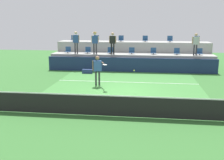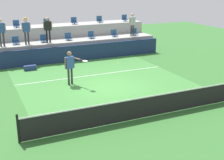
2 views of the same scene
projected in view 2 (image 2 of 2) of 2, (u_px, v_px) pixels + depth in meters
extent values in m
plane|color=#336B2D|center=(110.00, 87.00, 16.33)|extent=(40.00, 40.00, 0.00)
cube|color=#3D7F38|center=(102.00, 82.00, 17.19)|extent=(9.00, 10.00, 0.01)
cube|color=white|center=(93.00, 75.00, 18.40)|extent=(9.00, 0.06, 0.00)
cylinder|color=black|center=(18.00, 129.00, 10.65)|extent=(0.08, 0.08, 1.07)
cube|color=black|center=(150.00, 106.00, 12.72)|extent=(10.40, 0.01, 0.87)
cube|color=white|center=(150.00, 96.00, 12.58)|extent=(10.40, 0.02, 0.05)
cube|color=navy|center=(74.00, 53.00, 21.35)|extent=(13.00, 0.16, 1.10)
cube|color=#9E9E99|center=(68.00, 49.00, 22.46)|extent=(13.00, 1.80, 1.25)
cube|color=#9E9E99|center=(61.00, 39.00, 23.89)|extent=(13.00, 1.80, 2.10)
cylinder|color=#2D2D33|center=(16.00, 44.00, 20.70)|extent=(0.08, 0.08, 0.10)
cube|color=navy|center=(16.00, 43.00, 20.68)|extent=(0.44, 0.40, 0.04)
cube|color=navy|center=(15.00, 39.00, 20.77)|extent=(0.44, 0.04, 0.38)
cylinder|color=#2D2D33|center=(44.00, 42.00, 21.43)|extent=(0.08, 0.08, 0.10)
cube|color=navy|center=(44.00, 41.00, 21.41)|extent=(0.44, 0.40, 0.04)
cube|color=navy|center=(43.00, 37.00, 21.50)|extent=(0.44, 0.04, 0.38)
cylinder|color=#2D2D33|center=(69.00, 40.00, 22.12)|extent=(0.08, 0.08, 0.10)
cube|color=navy|center=(69.00, 39.00, 22.10)|extent=(0.44, 0.40, 0.04)
cube|color=navy|center=(68.00, 35.00, 22.19)|extent=(0.44, 0.04, 0.38)
cylinder|color=#2D2D33|center=(92.00, 38.00, 22.80)|extent=(0.08, 0.08, 0.10)
cube|color=navy|center=(92.00, 37.00, 22.78)|extent=(0.44, 0.40, 0.04)
cube|color=navy|center=(91.00, 34.00, 22.87)|extent=(0.44, 0.04, 0.38)
cylinder|color=#2D2D33|center=(115.00, 36.00, 23.53)|extent=(0.08, 0.08, 0.10)
cube|color=navy|center=(115.00, 35.00, 23.51)|extent=(0.44, 0.40, 0.04)
cube|color=navy|center=(114.00, 32.00, 23.60)|extent=(0.44, 0.04, 0.38)
cylinder|color=#2D2D33|center=(135.00, 34.00, 24.21)|extent=(0.08, 0.08, 0.10)
cube|color=navy|center=(135.00, 34.00, 24.19)|extent=(0.44, 0.40, 0.04)
cube|color=navy|center=(134.00, 30.00, 24.28)|extent=(0.44, 0.04, 0.38)
cylinder|color=#2D2D33|center=(17.00, 27.00, 22.15)|extent=(0.08, 0.08, 0.10)
cube|color=navy|center=(17.00, 26.00, 22.13)|extent=(0.44, 0.40, 0.04)
cube|color=navy|center=(16.00, 23.00, 22.22)|extent=(0.44, 0.04, 0.38)
cylinder|color=#2D2D33|center=(47.00, 25.00, 23.01)|extent=(0.08, 0.08, 0.10)
cube|color=navy|center=(47.00, 24.00, 22.99)|extent=(0.44, 0.40, 0.04)
cube|color=navy|center=(47.00, 21.00, 23.08)|extent=(0.44, 0.04, 0.38)
cylinder|color=#2D2D33|center=(75.00, 24.00, 23.83)|extent=(0.08, 0.08, 0.10)
cube|color=navy|center=(75.00, 23.00, 23.81)|extent=(0.44, 0.40, 0.04)
cube|color=navy|center=(74.00, 20.00, 23.90)|extent=(0.44, 0.04, 0.38)
cylinder|color=#2D2D33|center=(100.00, 22.00, 24.66)|extent=(0.08, 0.08, 0.10)
cube|color=navy|center=(100.00, 21.00, 24.63)|extent=(0.44, 0.40, 0.04)
cube|color=navy|center=(99.00, 18.00, 24.73)|extent=(0.44, 0.04, 0.38)
cylinder|color=#2D2D33|center=(125.00, 21.00, 25.53)|extent=(0.08, 0.08, 0.10)
cube|color=navy|center=(125.00, 20.00, 25.51)|extent=(0.44, 0.40, 0.04)
cube|color=navy|center=(124.00, 17.00, 25.60)|extent=(0.44, 0.04, 0.38)
cylinder|color=#2D2D33|center=(69.00, 77.00, 16.59)|extent=(0.14, 0.14, 0.89)
cylinder|color=#2D2D33|center=(72.00, 76.00, 16.73)|extent=(0.14, 0.14, 0.89)
cube|color=#2D4C8C|center=(70.00, 63.00, 16.43)|extent=(0.52, 0.33, 0.63)
sphere|color=#846047|center=(69.00, 54.00, 16.28)|extent=(0.31, 0.31, 0.24)
cylinder|color=#846047|center=(65.00, 63.00, 16.24)|extent=(0.09, 0.09, 0.60)
cylinder|color=#846047|center=(77.00, 59.00, 16.35)|extent=(0.25, 0.56, 0.07)
cylinder|color=black|center=(82.00, 60.00, 16.09)|extent=(0.12, 0.26, 0.04)
ellipsoid|color=silver|center=(85.00, 61.00, 15.89)|extent=(0.35, 0.39, 0.03)
cylinder|color=#2D2D33|center=(0.00, 40.00, 19.96)|extent=(0.13, 0.13, 0.88)
cylinder|color=#2D2D33|center=(4.00, 40.00, 20.00)|extent=(0.13, 0.13, 0.88)
cube|color=#2D4C8C|center=(1.00, 28.00, 19.75)|extent=(0.51, 0.28, 0.62)
sphere|color=beige|center=(0.00, 20.00, 19.60)|extent=(0.29, 0.29, 0.24)
cylinder|color=beige|center=(5.00, 28.00, 19.79)|extent=(0.08, 0.08, 0.59)
cylinder|color=#2D2D33|center=(25.00, 38.00, 20.56)|extent=(0.11, 0.11, 0.85)
cylinder|color=#2D2D33|center=(28.00, 38.00, 20.64)|extent=(0.11, 0.11, 0.85)
cube|color=#2D4C8C|center=(26.00, 27.00, 20.38)|extent=(0.46, 0.20, 0.60)
sphere|color=beige|center=(25.00, 20.00, 20.23)|extent=(0.24, 0.24, 0.23)
cylinder|color=beige|center=(22.00, 27.00, 20.26)|extent=(0.07, 0.07, 0.56)
cylinder|color=beige|center=(30.00, 27.00, 20.48)|extent=(0.07, 0.07, 0.56)
cylinder|color=tan|center=(25.00, 19.00, 20.21)|extent=(0.43, 0.43, 0.01)
cylinder|color=tan|center=(25.00, 18.00, 20.20)|extent=(0.25, 0.25, 0.09)
cylinder|color=black|center=(47.00, 37.00, 21.14)|extent=(0.13, 0.13, 0.85)
cylinder|color=black|center=(50.00, 37.00, 21.17)|extent=(0.13, 0.13, 0.85)
cube|color=black|center=(48.00, 26.00, 20.93)|extent=(0.49, 0.28, 0.60)
sphere|color=tan|center=(47.00, 19.00, 20.79)|extent=(0.28, 0.28, 0.23)
cylinder|color=tan|center=(44.00, 26.00, 20.88)|extent=(0.08, 0.08, 0.57)
cylinder|color=tan|center=(52.00, 25.00, 20.97)|extent=(0.08, 0.08, 0.57)
cylinder|color=#2D2D33|center=(131.00, 31.00, 23.62)|extent=(0.13, 0.13, 0.84)
cylinder|color=#2D2D33|center=(133.00, 30.00, 23.73)|extent=(0.13, 0.13, 0.84)
cube|color=#B2B2B7|center=(132.00, 21.00, 23.45)|extent=(0.48, 0.27, 0.60)
sphere|color=tan|center=(132.00, 15.00, 23.31)|extent=(0.27, 0.27, 0.23)
cylinder|color=tan|center=(130.00, 21.00, 23.30)|extent=(0.08, 0.08, 0.56)
cylinder|color=tan|center=(135.00, 20.00, 23.60)|extent=(0.08, 0.08, 0.56)
sphere|color=#CCE033|center=(118.00, 63.00, 16.34)|extent=(0.07, 0.07, 0.07)
cube|color=navy|center=(30.00, 68.00, 19.37)|extent=(0.76, 0.28, 0.30)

